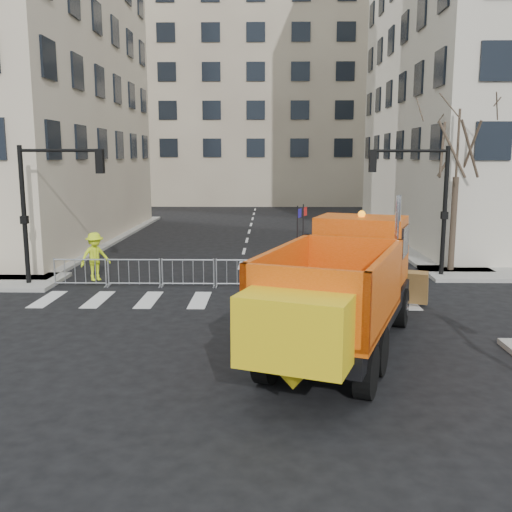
{
  "coord_description": "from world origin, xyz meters",
  "views": [
    {
      "loc": [
        1.32,
        -13.89,
        4.99
      ],
      "look_at": [
        0.94,
        2.5,
        2.11
      ],
      "focal_mm": 40.0,
      "sensor_mm": 36.0,
      "label": 1
    }
  ],
  "objects_px": {
    "cop_b": "(366,273)",
    "cop_a": "(388,277)",
    "cop_c": "(357,280)",
    "plow_truck": "(343,286)",
    "worker": "(95,257)",
    "newspaper_box": "(324,268)"
  },
  "relations": [
    {
      "from": "cop_b",
      "to": "cop_a",
      "type": "bearing_deg",
      "value": 158.4
    },
    {
      "from": "cop_b",
      "to": "cop_c",
      "type": "height_order",
      "value": "cop_b"
    },
    {
      "from": "plow_truck",
      "to": "cop_a",
      "type": "distance_m",
      "value": 5.36
    },
    {
      "from": "cop_a",
      "to": "worker",
      "type": "height_order",
      "value": "worker"
    },
    {
      "from": "cop_b",
      "to": "worker",
      "type": "height_order",
      "value": "worker"
    },
    {
      "from": "cop_c",
      "to": "worker",
      "type": "relative_size",
      "value": 0.98
    },
    {
      "from": "worker",
      "to": "newspaper_box",
      "type": "height_order",
      "value": "worker"
    },
    {
      "from": "plow_truck",
      "to": "cop_b",
      "type": "distance_m",
      "value": 5.56
    },
    {
      "from": "cop_a",
      "to": "cop_b",
      "type": "height_order",
      "value": "cop_b"
    },
    {
      "from": "cop_b",
      "to": "worker",
      "type": "relative_size",
      "value": 1.06
    },
    {
      "from": "worker",
      "to": "newspaper_box",
      "type": "bearing_deg",
      "value": -41.58
    },
    {
      "from": "plow_truck",
      "to": "newspaper_box",
      "type": "height_order",
      "value": "plow_truck"
    },
    {
      "from": "cop_b",
      "to": "newspaper_box",
      "type": "bearing_deg",
      "value": -51.42
    },
    {
      "from": "cop_c",
      "to": "worker",
      "type": "bearing_deg",
      "value": -46.38
    },
    {
      "from": "cop_a",
      "to": "newspaper_box",
      "type": "height_order",
      "value": "cop_a"
    },
    {
      "from": "cop_c",
      "to": "newspaper_box",
      "type": "relative_size",
      "value": 1.7
    },
    {
      "from": "plow_truck",
      "to": "cop_c",
      "type": "distance_m",
      "value": 4.83
    },
    {
      "from": "cop_b",
      "to": "worker",
      "type": "xyz_separation_m",
      "value": [
        -10.18,
        2.57,
        0.09
      ]
    },
    {
      "from": "worker",
      "to": "cop_a",
      "type": "bearing_deg",
      "value": -57.08
    },
    {
      "from": "cop_c",
      "to": "worker",
      "type": "height_order",
      "value": "worker"
    },
    {
      "from": "cop_b",
      "to": "worker",
      "type": "bearing_deg",
      "value": -0.62
    },
    {
      "from": "cop_c",
      "to": "newspaper_box",
      "type": "height_order",
      "value": "cop_c"
    }
  ]
}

